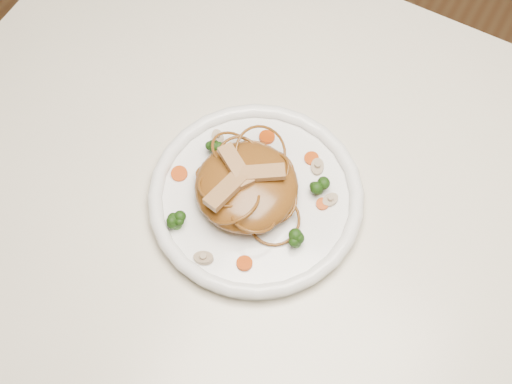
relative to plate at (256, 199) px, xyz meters
The scene contains 20 objects.
ground 0.76m from the plate, 15.70° to the left, with size 4.00×4.00×0.00m, color brown.
table 0.15m from the plate, 15.70° to the left, with size 1.20×0.80×0.75m.
plate is the anchor object (origin of this frame).
noodle_mound 0.03m from the plate, 165.82° to the right, with size 0.14×0.14×0.04m, color brown.
chicken_a 0.06m from the plate, 84.39° to the left, with size 0.06×0.02×0.01m, color tan.
chicken_b 0.07m from the plate, behind, with size 0.06×0.02×0.01m, color tan.
chicken_c 0.07m from the plate, 129.60° to the right, with size 0.07×0.02×0.01m, color tan.
broccoli_0 0.09m from the plate, 35.21° to the left, with size 0.03×0.03×0.03m, color #1A3D0C, non-canonical shape.
broccoli_1 0.09m from the plate, 156.06° to the left, with size 0.03×0.03×0.03m, color #1A3D0C, non-canonical shape.
broccoli_2 0.11m from the plate, 129.20° to the right, with size 0.03×0.03×0.03m, color #1A3D0C, non-canonical shape.
broccoli_3 0.09m from the plate, 23.74° to the right, with size 0.02×0.02×0.03m, color #1A3D0C, non-canonical shape.
carrot_0 0.10m from the plate, 65.91° to the left, with size 0.02×0.02×0.01m, color #BA3506.
carrot_1 0.11m from the plate, 169.23° to the right, with size 0.02×0.02×0.01m, color #BA3506.
carrot_2 0.09m from the plate, 20.96° to the left, with size 0.02×0.02×0.01m, color #BA3506.
carrot_3 0.09m from the plate, 109.29° to the left, with size 0.02×0.02×0.01m, color #BA3506.
carrot_4 0.10m from the plate, 69.96° to the right, with size 0.02×0.02×0.01m, color #BA3506.
mushroom_0 0.11m from the plate, 98.26° to the right, with size 0.03×0.03×0.01m, color #BFAD8F.
mushroom_1 0.10m from the plate, 25.03° to the left, with size 0.02×0.02×0.01m, color #BFAD8F.
mushroom_2 0.11m from the plate, 148.94° to the left, with size 0.02×0.02×0.01m, color #BFAD8F.
mushroom_3 0.10m from the plate, 56.56° to the left, with size 0.03×0.03×0.01m, color #BFAD8F.
Camera 1 is at (0.11, -0.41, 1.63)m, focal length 50.63 mm.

